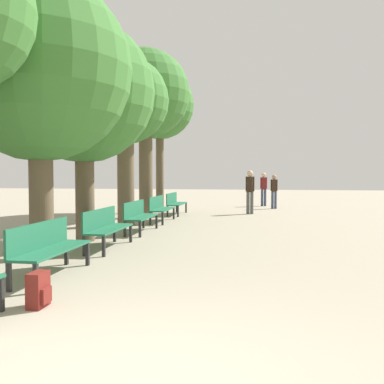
{
  "coord_description": "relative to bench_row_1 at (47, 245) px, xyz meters",
  "views": [
    {
      "loc": [
        1.07,
        -2.93,
        1.64
      ],
      "look_at": [
        -0.05,
        4.19,
        1.33
      ],
      "focal_mm": 40.0,
      "sensor_mm": 36.0,
      "label": 1
    }
  ],
  "objects": [
    {
      "name": "bench_row_1",
      "position": [
        0.0,
        0.0,
        0.0
      ],
      "size": [
        0.49,
        1.88,
        0.86
      ],
      "color": "#1E6042",
      "rests_on": "ground_plane"
    },
    {
      "name": "bench_row_2",
      "position": [
        0.0,
        2.58,
        0.0
      ],
      "size": [
        0.49,
        1.88,
        0.86
      ],
      "color": "#1E6042",
      "rests_on": "ground_plane"
    },
    {
      "name": "bench_row_3",
      "position": [
        0.0,
        5.16,
        0.0
      ],
      "size": [
        0.49,
        1.88,
        0.86
      ],
      "color": "#1E6042",
      "rests_on": "ground_plane"
    },
    {
      "name": "bench_row_4",
      "position": [
        0.0,
        7.75,
        0.0
      ],
      "size": [
        0.49,
        1.88,
        0.86
      ],
      "color": "#1E6042",
      "rests_on": "ground_plane"
    },
    {
      "name": "bench_row_5",
      "position": [
        0.0,
        10.33,
        0.0
      ],
      "size": [
        0.49,
        1.88,
        0.86
      ],
      "color": "#1E6042",
      "rests_on": "ground_plane"
    },
    {
      "name": "tree_row_1",
      "position": [
        -0.86,
        1.43,
        3.1
      ],
      "size": [
        3.54,
        3.54,
        5.41
      ],
      "color": "brown",
      "rests_on": "ground_plane"
    },
    {
      "name": "tree_row_2",
      "position": [
        -0.86,
        3.52,
        3.06
      ],
      "size": [
        3.41,
        3.41,
        5.31
      ],
      "color": "brown",
      "rests_on": "ground_plane"
    },
    {
      "name": "tree_row_3",
      "position": [
        -0.86,
        6.73,
        3.33
      ],
      "size": [
        2.74,
        2.74,
        5.31
      ],
      "color": "brown",
      "rests_on": "ground_plane"
    },
    {
      "name": "tree_row_4",
      "position": [
        -0.86,
        9.13,
        4.01
      ],
      "size": [
        3.28,
        3.28,
        6.22
      ],
      "color": "brown",
      "rests_on": "ground_plane"
    },
    {
      "name": "tree_row_5",
      "position": [
        -0.86,
        11.41,
        3.98
      ],
      "size": [
        2.91,
        2.91,
        5.98
      ],
      "color": "brown",
      "rests_on": "ground_plane"
    },
    {
      "name": "backpack",
      "position": [
        0.65,
        -1.46,
        -0.29
      ],
      "size": [
        0.21,
        0.3,
        0.44
      ],
      "color": "maroon",
      "rests_on": "ground_plane"
    },
    {
      "name": "pedestrian_near",
      "position": [
        2.94,
        11.05,
        0.5
      ],
      "size": [
        0.36,
        0.26,
        1.76
      ],
      "color": "#4C4C4C",
      "rests_on": "ground_plane"
    },
    {
      "name": "pedestrian_mid",
      "position": [
        3.52,
        15.37,
        0.45
      ],
      "size": [
        0.34,
        0.23,
        1.67
      ],
      "color": "#384260",
      "rests_on": "ground_plane"
    },
    {
      "name": "pedestrian_far",
      "position": [
        3.98,
        13.79,
        0.4
      ],
      "size": [
        0.32,
        0.21,
        1.58
      ],
      "color": "#384260",
      "rests_on": "ground_plane"
    }
  ]
}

